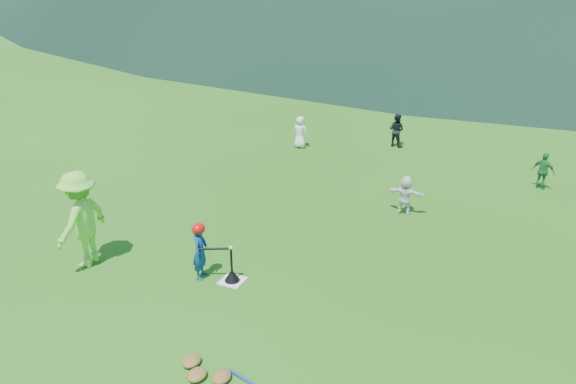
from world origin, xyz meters
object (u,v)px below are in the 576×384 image
object	(u,v)px
fielder_a	(300,132)
fielder_c	(543,171)
adult_coach	(81,219)
equipment_pile	(221,377)
fielder_b	(396,130)
batting_tee	(232,275)
fielder_d	(405,195)
batter_child	(200,251)
home_plate	(232,281)

from	to	relation	value
fielder_a	fielder_c	xyz separation A→B (m)	(7.21, -0.34, -0.01)
adult_coach	equipment_pile	distance (m)	4.68
fielder_a	fielder_c	world-z (taller)	fielder_a
equipment_pile	fielder_b	bearing A→B (deg)	92.98
adult_coach	equipment_pile	xyz separation A→B (m)	(4.24, -1.74, -0.93)
fielder_a	batting_tee	distance (m)	8.11
fielder_d	equipment_pile	size ratio (longest dim) A/B	0.54
batter_child	fielder_a	bearing A→B (deg)	-3.60
fielder_a	fielder_d	distance (m)	5.50
fielder_b	batting_tee	world-z (taller)	fielder_b
fielder_c	equipment_pile	size ratio (longest dim) A/B	0.56
adult_coach	fielder_c	bearing A→B (deg)	132.10
batter_child	fielder_b	xyz separation A→B (m)	(1.25, 9.40, -0.03)
fielder_d	home_plate	bearing A→B (deg)	63.81
fielder_c	fielder_b	bearing A→B (deg)	-0.45
home_plate	batter_child	distance (m)	0.84
batter_child	fielder_d	bearing A→B (deg)	-46.19
fielder_b	fielder_d	world-z (taller)	fielder_b
fielder_b	batting_tee	size ratio (longest dim) A/B	1.59
batter_child	batting_tee	size ratio (longest dim) A/B	1.67
batter_child	equipment_pile	xyz separation A→B (m)	(1.86, -2.30, -0.50)
adult_coach	batter_child	bearing A→B (deg)	100.14
equipment_pile	batter_child	bearing A→B (deg)	128.98
batter_child	batting_tee	bearing A→B (deg)	-93.20
home_plate	batting_tee	bearing A→B (deg)	0.00
fielder_a	fielder_b	bearing A→B (deg)	-151.99
home_plate	batting_tee	size ratio (longest dim) A/B	0.66
batter_child	batting_tee	distance (m)	0.77
adult_coach	fielder_c	distance (m)	11.51
home_plate	adult_coach	bearing A→B (deg)	-167.22
fielder_a	fielder_b	xyz separation A→B (m)	(2.74, 1.45, 0.03)
fielder_d	batting_tee	size ratio (longest dim) A/B	1.43
fielder_c	batting_tee	distance (m)	9.06
home_plate	adult_coach	world-z (taller)	adult_coach
equipment_pile	adult_coach	bearing A→B (deg)	157.71
fielder_d	fielder_b	bearing A→B (deg)	-71.67
batter_child	fielder_b	bearing A→B (deg)	-21.80
home_plate	fielder_a	size ratio (longest dim) A/B	0.44
fielder_a	fielder_c	distance (m)	7.22
fielder_c	equipment_pile	xyz separation A→B (m)	(-3.86, -9.90, -0.44)
fielder_d	batting_tee	xyz separation A→B (m)	(-2.21, -4.41, -0.36)
home_plate	batting_tee	world-z (taller)	batting_tee
fielder_b	adult_coach	bearing A→B (deg)	80.38
equipment_pile	batting_tee	bearing A→B (deg)	117.18
fielder_b	fielder_c	size ratio (longest dim) A/B	1.07
adult_coach	fielder_d	distance (m)	7.30
batter_child	fielder_a	size ratio (longest dim) A/B	1.11
fielder_a	fielder_d	bearing A→B (deg)	141.72
fielder_a	fielder_b	world-z (taller)	fielder_b
home_plate	batter_child	size ratio (longest dim) A/B	0.40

